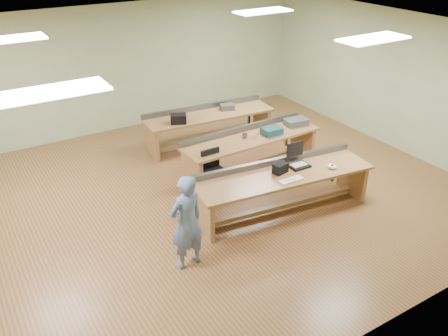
{
  "coord_description": "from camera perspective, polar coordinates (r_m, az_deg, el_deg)",
  "views": [
    {
      "loc": [
        -3.51,
        -6.76,
        4.65
      ],
      "look_at": [
        0.26,
        -0.6,
        0.86
      ],
      "focal_mm": 38.0,
      "sensor_mm": 36.0,
      "label": 1
    }
  ],
  "objects": [
    {
      "name": "tray_back",
      "position": [
        11.03,
        0.4,
        7.35
      ],
      "size": [
        0.37,
        0.31,
        0.12
      ],
      "primitive_type": "cube",
      "rotation": [
        0.0,
        0.0,
        -0.32
      ],
      "color": "#3E3E41",
      "rests_on": "workbench_back"
    },
    {
      "name": "person",
      "position": [
        6.92,
        -4.53,
        -6.53
      ],
      "size": [
        0.6,
        0.44,
        1.53
      ],
      "primitive_type": "imported",
      "rotation": [
        0.0,
        0.0,
        3.29
      ],
      "color": "slate",
      "rests_on": "floor"
    },
    {
      "name": "fluor_panels",
      "position": [
        7.8,
        -4.1,
        15.21
      ],
      "size": [
        6.2,
        3.5,
        0.03
      ],
      "color": "white",
      "rests_on": "ceiling"
    },
    {
      "name": "parts_bin_grey",
      "position": [
        10.29,
        8.64,
        5.51
      ],
      "size": [
        0.51,
        0.36,
        0.13
      ],
      "primitive_type": "cube",
      "rotation": [
        0.0,
        0.0,
        -0.12
      ],
      "color": "#3E3E41",
      "rests_on": "workbench_mid"
    },
    {
      "name": "wall_front",
      "position": [
        5.46,
        16.72,
        -8.87
      ],
      "size": [
        10.0,
        0.04,
        3.0
      ],
      "primitive_type": "cube",
      "color": "#A8B98C",
      "rests_on": "floor"
    },
    {
      "name": "task_chair",
      "position": [
        8.96,
        -1.14,
        -1.21
      ],
      "size": [
        0.48,
        0.48,
        0.86
      ],
      "rotation": [
        0.0,
        0.0,
        0.03
      ],
      "color": "black",
      "rests_on": "floor"
    },
    {
      "name": "workbench_front",
      "position": [
        8.37,
        7.01,
        -1.71
      ],
      "size": [
        3.31,
        1.25,
        0.86
      ],
      "rotation": [
        0.0,
        0.0,
        -0.12
      ],
      "color": "#A57945",
      "rests_on": "floor"
    },
    {
      "name": "wall_right",
      "position": [
        11.31,
        19.53,
        9.97
      ],
      "size": [
        0.04,
        8.0,
        3.0
      ],
      "primitive_type": "cube",
      "color": "#A8B98C",
      "rests_on": "floor"
    },
    {
      "name": "mug",
      "position": [
        9.56,
        2.51,
        3.9
      ],
      "size": [
        0.13,
        0.13,
        0.09
      ],
      "primitive_type": "imported",
      "rotation": [
        0.0,
        0.0,
        -0.24
      ],
      "color": "#3E3E41",
      "rests_on": "workbench_mid"
    },
    {
      "name": "ceiling",
      "position": [
        7.79,
        -4.11,
        15.43
      ],
      "size": [
        10.0,
        10.0,
        0.0
      ],
      "primitive_type": "plane",
      "color": "silver",
      "rests_on": "wall_back"
    },
    {
      "name": "storage_box_back",
      "position": [
        10.3,
        -5.51,
        5.93
      ],
      "size": [
        0.41,
        0.36,
        0.19
      ],
      "primitive_type": "cube",
      "rotation": [
        0.0,
        0.0,
        -0.43
      ],
      "color": "black",
      "rests_on": "workbench_back"
    },
    {
      "name": "camera_bag",
      "position": [
        8.25,
        6.79,
        -0.01
      ],
      "size": [
        0.29,
        0.21,
        0.18
      ],
      "primitive_type": "cube",
      "rotation": [
        0.0,
        0.0,
        0.2
      ],
      "color": "black",
      "rests_on": "workbench_front"
    },
    {
      "name": "laptop_base",
      "position": [
        8.53,
        8.98,
        0.29
      ],
      "size": [
        0.36,
        0.3,
        0.04
      ],
      "primitive_type": "cube",
      "rotation": [
        0.0,
        0.0,
        -0.02
      ],
      "color": "black",
      "rests_on": "workbench_front"
    },
    {
      "name": "laptop_screen",
      "position": [
        8.51,
        8.53,
        2.22
      ],
      "size": [
        0.36,
        0.03,
        0.28
      ],
      "primitive_type": "cube",
      "rotation": [
        0.0,
        0.0,
        -0.02
      ],
      "color": "black",
      "rests_on": "laptop_base"
    },
    {
      "name": "wall_back",
      "position": [
        11.74,
        -13.2,
        11.44
      ],
      "size": [
        10.0,
        0.04,
        3.0
      ],
      "primitive_type": "cube",
      "color": "#A8B98C",
      "rests_on": "floor"
    },
    {
      "name": "floor",
      "position": [
        8.92,
        -3.47,
        -3.76
      ],
      "size": [
        10.0,
        10.0,
        0.0
      ],
      "primitive_type": "plane",
      "color": "brown",
      "rests_on": "ground"
    },
    {
      "name": "drinks_can",
      "position": [
        9.56,
        3.83,
        3.98
      ],
      "size": [
        0.08,
        0.08,
        0.13
      ],
      "primitive_type": "cylinder",
      "rotation": [
        0.0,
        0.0,
        -0.24
      ],
      "color": "silver",
      "rests_on": "workbench_mid"
    },
    {
      "name": "trackball_mouse",
      "position": [
        8.57,
        12.87,
        0.19
      ],
      "size": [
        0.17,
        0.19,
        0.07
      ],
      "primitive_type": "ellipsoid",
      "rotation": [
        0.0,
        0.0,
        0.15
      ],
      "color": "white",
      "rests_on": "workbench_front"
    },
    {
      "name": "keyboard",
      "position": [
        8.05,
        8.09,
        -1.45
      ],
      "size": [
        0.45,
        0.16,
        0.03
      ],
      "primitive_type": "cube",
      "rotation": [
        0.0,
        0.0,
        -0.02
      ],
      "color": "white",
      "rests_on": "workbench_front"
    },
    {
      "name": "workbench_back",
      "position": [
        10.89,
        -1.83,
        5.64
      ],
      "size": [
        3.03,
        1.04,
        0.86
      ],
      "rotation": [
        0.0,
        0.0,
        -0.08
      ],
      "color": "#A57945",
      "rests_on": "floor"
    },
    {
      "name": "parts_bin_teal",
      "position": [
        9.76,
        5.75,
        4.47
      ],
      "size": [
        0.4,
        0.3,
        0.14
      ],
      "primitive_type": "cube",
      "rotation": [
        0.0,
        0.0,
        -0.0
      ],
      "color": "#163F47",
      "rests_on": "workbench_mid"
    },
    {
      "name": "workbench_mid",
      "position": [
        9.72,
        3.18,
        2.79
      ],
      "size": [
        3.02,
        0.89,
        0.86
      ],
      "rotation": [
        0.0,
        0.0,
        0.03
      ],
      "color": "#A57945",
      "rests_on": "floor"
    }
  ]
}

